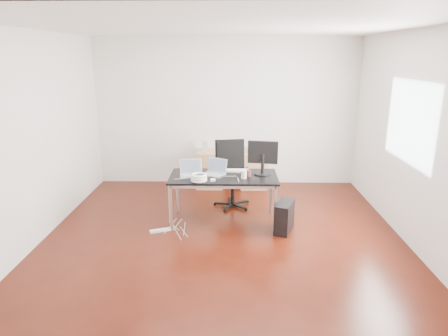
{
  "coord_description": "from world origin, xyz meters",
  "views": [
    {
      "loc": [
        0.13,
        -5.15,
        2.48
      ],
      "look_at": [
        0.0,
        0.55,
        0.85
      ],
      "focal_mm": 32.0,
      "sensor_mm": 36.0,
      "label": 1
    }
  ],
  "objects_px": {
    "office_chair": "(232,170)",
    "filing_cabinet_left": "(210,169)",
    "filing_cabinet_right": "(254,169)",
    "desk": "(224,179)",
    "pc_tower": "(284,217)"
  },
  "relations": [
    {
      "from": "office_chair",
      "to": "filing_cabinet_right",
      "type": "distance_m",
      "value": 1.09
    },
    {
      "from": "office_chair",
      "to": "filing_cabinet_right",
      "type": "xyz_separation_m",
      "value": [
        0.42,
        0.97,
        -0.26
      ]
    },
    {
      "from": "filing_cabinet_right",
      "to": "filing_cabinet_left",
      "type": "bearing_deg",
      "value": 180.0
    },
    {
      "from": "office_chair",
      "to": "filing_cabinet_right",
      "type": "relative_size",
      "value": 1.54
    },
    {
      "from": "desk",
      "to": "pc_tower",
      "type": "distance_m",
      "value": 1.05
    },
    {
      "from": "desk",
      "to": "office_chair",
      "type": "relative_size",
      "value": 1.48
    },
    {
      "from": "office_chair",
      "to": "pc_tower",
      "type": "distance_m",
      "value": 1.36
    },
    {
      "from": "office_chair",
      "to": "filing_cabinet_left",
      "type": "height_order",
      "value": "office_chair"
    },
    {
      "from": "office_chair",
      "to": "filing_cabinet_left",
      "type": "bearing_deg",
      "value": 101.9
    },
    {
      "from": "filing_cabinet_right",
      "to": "pc_tower",
      "type": "height_order",
      "value": "filing_cabinet_right"
    },
    {
      "from": "desk",
      "to": "office_chair",
      "type": "bearing_deg",
      "value": 80.46
    },
    {
      "from": "office_chair",
      "to": "pc_tower",
      "type": "xyz_separation_m",
      "value": [
        0.77,
        -1.05,
        -0.39
      ]
    },
    {
      "from": "filing_cabinet_left",
      "to": "pc_tower",
      "type": "xyz_separation_m",
      "value": [
        1.19,
        -2.02,
        -0.13
      ]
    },
    {
      "from": "office_chair",
      "to": "filing_cabinet_left",
      "type": "distance_m",
      "value": 1.09
    },
    {
      "from": "desk",
      "to": "office_chair",
      "type": "xyz_separation_m",
      "value": [
        0.12,
        0.71,
        -0.07
      ]
    }
  ]
}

